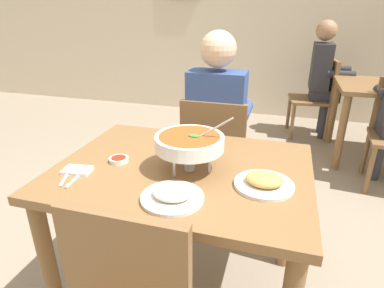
{
  "coord_description": "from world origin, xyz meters",
  "views": [
    {
      "loc": [
        0.41,
        -1.23,
        1.43
      ],
      "look_at": [
        0.0,
        0.15,
        0.81
      ],
      "focal_mm": 29.97,
      "sensor_mm": 36.0,
      "label": 1
    }
  ],
  "objects_px": {
    "diner_main": "(217,119)",
    "curry_bowl": "(190,143)",
    "rice_plate": "(172,195)",
    "appetizer_plate": "(264,182)",
    "chair_diner_main": "(215,154)",
    "sauce_dish": "(119,159)",
    "patron_bg_middle": "(324,73)",
    "dining_table_main": "(183,190)",
    "chair_bg_middle": "(319,94)"
  },
  "relations": [
    {
      "from": "diner_main",
      "to": "sauce_dish",
      "type": "relative_size",
      "value": 14.56
    },
    {
      "from": "appetizer_plate",
      "to": "chair_bg_middle",
      "type": "relative_size",
      "value": 0.27
    },
    {
      "from": "patron_bg_middle",
      "to": "curry_bowl",
      "type": "bearing_deg",
      "value": -105.94
    },
    {
      "from": "curry_bowl",
      "to": "dining_table_main",
      "type": "bearing_deg",
      "value": 155.86
    },
    {
      "from": "dining_table_main",
      "to": "chair_bg_middle",
      "type": "bearing_deg",
      "value": 73.4
    },
    {
      "from": "chair_diner_main",
      "to": "chair_bg_middle",
      "type": "height_order",
      "value": "same"
    },
    {
      "from": "dining_table_main",
      "to": "rice_plate",
      "type": "height_order",
      "value": "rice_plate"
    },
    {
      "from": "diner_main",
      "to": "appetizer_plate",
      "type": "bearing_deg",
      "value": -65.88
    },
    {
      "from": "sauce_dish",
      "to": "patron_bg_middle",
      "type": "bearing_deg",
      "value": 67.77
    },
    {
      "from": "patron_bg_middle",
      "to": "diner_main",
      "type": "bearing_deg",
      "value": -112.69
    },
    {
      "from": "curry_bowl",
      "to": "sauce_dish",
      "type": "bearing_deg",
      "value": -176.78
    },
    {
      "from": "chair_bg_middle",
      "to": "dining_table_main",
      "type": "bearing_deg",
      "value": -106.6
    },
    {
      "from": "curry_bowl",
      "to": "patron_bg_middle",
      "type": "height_order",
      "value": "patron_bg_middle"
    },
    {
      "from": "diner_main",
      "to": "chair_bg_middle",
      "type": "height_order",
      "value": "diner_main"
    },
    {
      "from": "chair_diner_main",
      "to": "appetizer_plate",
      "type": "xyz_separation_m",
      "value": [
        0.37,
        -0.79,
        0.27
      ]
    },
    {
      "from": "rice_plate",
      "to": "chair_bg_middle",
      "type": "xyz_separation_m",
      "value": [
        0.75,
        2.92,
        -0.27
      ]
    },
    {
      "from": "diner_main",
      "to": "curry_bowl",
      "type": "relative_size",
      "value": 3.94
    },
    {
      "from": "curry_bowl",
      "to": "rice_plate",
      "type": "height_order",
      "value": "curry_bowl"
    },
    {
      "from": "curry_bowl",
      "to": "appetizer_plate",
      "type": "relative_size",
      "value": 1.39
    },
    {
      "from": "chair_bg_middle",
      "to": "sauce_dish",
      "type": "bearing_deg",
      "value": -112.11
    },
    {
      "from": "sauce_dish",
      "to": "diner_main",
      "type": "bearing_deg",
      "value": 68.9
    },
    {
      "from": "chair_diner_main",
      "to": "patron_bg_middle",
      "type": "xyz_separation_m",
      "value": [
        0.81,
        1.96,
        0.24
      ]
    },
    {
      "from": "appetizer_plate",
      "to": "sauce_dish",
      "type": "distance_m",
      "value": 0.67
    },
    {
      "from": "chair_diner_main",
      "to": "rice_plate",
      "type": "xyz_separation_m",
      "value": [
        0.05,
        -0.98,
        0.27
      ]
    },
    {
      "from": "chair_bg_middle",
      "to": "diner_main",
      "type": "bearing_deg",
      "value": -112.51
    },
    {
      "from": "appetizer_plate",
      "to": "chair_diner_main",
      "type": "bearing_deg",
      "value": 115.01
    },
    {
      "from": "curry_bowl",
      "to": "chair_diner_main",
      "type": "bearing_deg",
      "value": 92.96
    },
    {
      "from": "chair_bg_middle",
      "to": "appetizer_plate",
      "type": "bearing_deg",
      "value": -98.84
    },
    {
      "from": "diner_main",
      "to": "patron_bg_middle",
      "type": "distance_m",
      "value": 2.09
    },
    {
      "from": "dining_table_main",
      "to": "sauce_dish",
      "type": "distance_m",
      "value": 0.33
    },
    {
      "from": "diner_main",
      "to": "rice_plate",
      "type": "xyz_separation_m",
      "value": [
        0.05,
        -1.01,
        0.04
      ]
    },
    {
      "from": "rice_plate",
      "to": "chair_bg_middle",
      "type": "relative_size",
      "value": 0.27
    },
    {
      "from": "rice_plate",
      "to": "patron_bg_middle",
      "type": "bearing_deg",
      "value": 75.5
    },
    {
      "from": "dining_table_main",
      "to": "chair_bg_middle",
      "type": "distance_m",
      "value": 2.78
    },
    {
      "from": "appetizer_plate",
      "to": "rice_plate",
      "type": "bearing_deg",
      "value": -148.93
    },
    {
      "from": "chair_diner_main",
      "to": "sauce_dish",
      "type": "distance_m",
      "value": 0.85
    },
    {
      "from": "curry_bowl",
      "to": "rice_plate",
      "type": "bearing_deg",
      "value": -88.27
    },
    {
      "from": "curry_bowl",
      "to": "patron_bg_middle",
      "type": "relative_size",
      "value": 0.25
    },
    {
      "from": "diner_main",
      "to": "patron_bg_middle",
      "type": "xyz_separation_m",
      "value": [
        0.81,
        1.93,
        0.0
      ]
    },
    {
      "from": "chair_diner_main",
      "to": "patron_bg_middle",
      "type": "bearing_deg",
      "value": 67.65
    },
    {
      "from": "diner_main",
      "to": "dining_table_main",
      "type": "bearing_deg",
      "value": -90.0
    },
    {
      "from": "rice_plate",
      "to": "sauce_dish",
      "type": "xyz_separation_m",
      "value": [
        -0.35,
        0.23,
        -0.01
      ]
    },
    {
      "from": "appetizer_plate",
      "to": "patron_bg_middle",
      "type": "distance_m",
      "value": 2.79
    },
    {
      "from": "chair_diner_main",
      "to": "rice_plate",
      "type": "distance_m",
      "value": 1.02
    },
    {
      "from": "chair_diner_main",
      "to": "diner_main",
      "type": "xyz_separation_m",
      "value": [
        0.0,
        0.03,
        0.24
      ]
    },
    {
      "from": "dining_table_main",
      "to": "sauce_dish",
      "type": "height_order",
      "value": "sauce_dish"
    },
    {
      "from": "chair_diner_main",
      "to": "patron_bg_middle",
      "type": "distance_m",
      "value": 2.14
    },
    {
      "from": "curry_bowl",
      "to": "rice_plate",
      "type": "relative_size",
      "value": 1.39
    },
    {
      "from": "chair_diner_main",
      "to": "curry_bowl",
      "type": "relative_size",
      "value": 2.71
    },
    {
      "from": "dining_table_main",
      "to": "appetizer_plate",
      "type": "bearing_deg",
      "value": -11.35
    }
  ]
}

